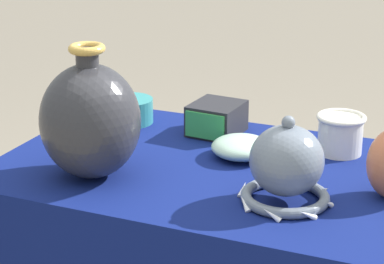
{
  "coord_description": "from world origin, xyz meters",
  "views": [
    {
      "loc": [
        0.56,
        -1.45,
        1.4
      ],
      "look_at": [
        -0.01,
        -0.1,
        0.88
      ],
      "focal_mm": 70.0,
      "sensor_mm": 36.0,
      "label": 1
    }
  ],
  "objects": [
    {
      "name": "bowl_shallow_celadon",
      "position": [
        0.03,
        0.07,
        0.8
      ],
      "size": [
        0.14,
        0.14,
        0.05
      ],
      "primitive_type": "ellipsoid",
      "color": "#A8CCB7",
      "rests_on": "display_table"
    },
    {
      "name": "mosaic_tile_box",
      "position": [
        -0.08,
        0.2,
        0.81
      ],
      "size": [
        0.13,
        0.14,
        0.08
      ],
      "rotation": [
        0.0,
        0.0,
        -0.08
      ],
      "color": "#232328",
      "rests_on": "display_table"
    },
    {
      "name": "cup_wide_ivory",
      "position": [
        0.24,
        0.19,
        0.82
      ],
      "size": [
        0.11,
        0.11,
        0.09
      ],
      "color": "white",
      "rests_on": "display_table"
    },
    {
      "name": "display_table",
      "position": [
        0.0,
        -0.02,
        0.67
      ],
      "size": [
        0.96,
        0.63,
        0.77
      ],
      "color": "olive",
      "rests_on": "ground_plane"
    },
    {
      "name": "vase_tall_bulbous",
      "position": [
        -0.23,
        -0.16,
        0.9
      ],
      "size": [
        0.22,
        0.22,
        0.29
      ],
      "color": "#2D2D33",
      "rests_on": "display_table"
    },
    {
      "name": "vase_dome_bell",
      "position": [
        0.2,
        -0.12,
        0.84
      ],
      "size": [
        0.19,
        0.19,
        0.18
      ],
      "color": "slate",
      "rests_on": "display_table"
    },
    {
      "name": "pot_squat_teal",
      "position": [
        -0.32,
        0.19,
        0.8
      ],
      "size": [
        0.12,
        0.12,
        0.06
      ],
      "primitive_type": "cylinder",
      "color": "teal",
      "rests_on": "display_table"
    }
  ]
}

